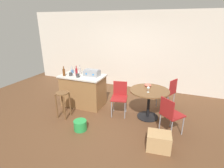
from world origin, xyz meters
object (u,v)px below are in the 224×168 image
(wooden_stool, at_px, (63,100))
(bottle_3, at_px, (64,72))
(serving_bowl, at_px, (148,85))
(toolbox, at_px, (92,73))
(cup_2, at_px, (86,72))
(folding_chair_far, at_px, (168,91))
(folding_chair_left, at_px, (120,96))
(bottle_2, at_px, (80,71))
(plastic_bucket, at_px, (80,125))
(dining_table, at_px, (149,97))
(bottle_0, at_px, (72,69))
(wine_glass, at_px, (148,88))
(cup_1, at_px, (78,75))
(kitchen_island, at_px, (83,90))
(bottle_1, at_px, (77,72))
(bottle_4, at_px, (75,71))
(cup_3, at_px, (71,74))
(cardboard_box, at_px, (159,141))
(folding_chair_near, at_px, (170,113))
(cup_0, at_px, (72,71))

(wooden_stool, xyz_separation_m, bottle_3, (-0.33, 0.58, 0.53))
(serving_bowl, bearing_deg, wooden_stool, -152.23)
(toolbox, bearing_deg, cup_2, 150.35)
(wooden_stool, height_order, folding_chair_far, folding_chair_far)
(toolbox, bearing_deg, wooden_stool, -113.98)
(bottle_3, bearing_deg, serving_bowl, 10.99)
(bottle_3, distance_m, cup_2, 0.64)
(wooden_stool, relative_size, cup_2, 5.99)
(folding_chair_left, distance_m, bottle_3, 1.68)
(bottle_2, bearing_deg, wooden_stool, -89.71)
(plastic_bucket, bearing_deg, dining_table, 40.42)
(bottle_0, height_order, wine_glass, bottle_0)
(wine_glass, bearing_deg, folding_chair_left, 174.62)
(bottle_2, xyz_separation_m, cup_1, (0.10, -0.29, -0.06))
(kitchen_island, relative_size, bottle_1, 4.31)
(dining_table, height_order, wine_glass, wine_glass)
(plastic_bucket, bearing_deg, bottle_4, 125.03)
(folding_chair_far, height_order, bottle_0, bottle_0)
(cup_3, relative_size, serving_bowl, 0.70)
(bottle_0, distance_m, cup_1, 0.61)
(bottle_2, bearing_deg, serving_bowl, 3.58)
(cardboard_box, bearing_deg, folding_chair_far, 90.01)
(folding_chair_far, height_order, plastic_bucket, folding_chair_far)
(folding_chair_left, distance_m, cup_2, 1.28)
(plastic_bucket, bearing_deg, bottle_3, 137.56)
(bottle_2, distance_m, wine_glass, 2.05)
(folding_chair_near, xyz_separation_m, plastic_bucket, (-1.88, -0.57, -0.39))
(cup_0, height_order, cup_1, cup_1)
(kitchen_island, relative_size, cardboard_box, 2.76)
(bottle_3, xyz_separation_m, serving_bowl, (2.26, 0.44, -0.23))
(dining_table, bearing_deg, wooden_stool, -159.07)
(bottle_4, relative_size, serving_bowl, 1.10)
(wooden_stool, xyz_separation_m, cup_1, (0.10, 0.61, 0.47))
(wooden_stool, xyz_separation_m, cup_2, (0.13, 1.03, 0.47))
(cardboard_box, bearing_deg, cup_2, 148.97)
(dining_table, bearing_deg, folding_chair_left, -173.40)
(folding_chair_near, xyz_separation_m, wine_glass, (-0.56, 0.40, 0.35))
(bottle_0, bearing_deg, dining_table, -5.63)
(folding_chair_near, xyz_separation_m, cup_1, (-2.48, 0.39, 0.45))
(cardboard_box, bearing_deg, bottle_2, 152.72)
(folding_chair_far, relative_size, folding_chair_left, 1.01)
(cup_1, bearing_deg, cup_0, 141.26)
(kitchen_island, relative_size, serving_bowl, 6.87)
(wine_glass, relative_size, serving_bowl, 0.80)
(dining_table, distance_m, bottle_2, 2.08)
(dining_table, xyz_separation_m, bottle_4, (-2.18, 0.08, 0.41))
(bottle_4, relative_size, cup_2, 1.74)
(kitchen_island, xyz_separation_m, folding_chair_far, (2.32, 0.66, 0.07))
(dining_table, distance_m, toolbox, 1.69)
(folding_chair_near, distance_m, bottle_0, 3.08)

